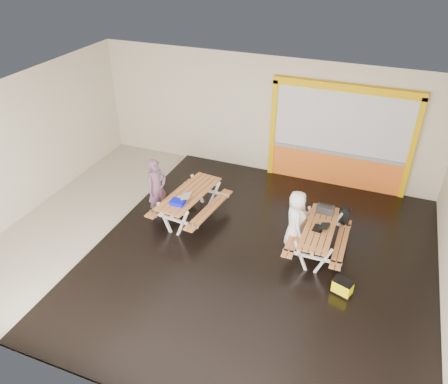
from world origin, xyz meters
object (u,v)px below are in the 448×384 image
at_px(toolbox, 325,209).
at_px(fluke_bag, 342,287).
at_px(picnic_table_left, 190,199).
at_px(laptop_left, 183,198).
at_px(blue_pouch, 178,202).
at_px(backpack, 344,214).
at_px(person_left, 157,188).
at_px(laptop_right, 320,227).
at_px(person_right, 296,220).
at_px(dark_case, 301,246).
at_px(picnic_table_right, 319,233).

bearing_deg(toolbox, fluke_bag, -67.01).
relative_size(picnic_table_left, laptop_left, 5.16).
height_order(blue_pouch, backpack, blue_pouch).
relative_size(person_left, fluke_bag, 3.43).
distance_m(laptop_left, fluke_bag, 4.19).
distance_m(picnic_table_left, laptop_right, 3.30).
bearing_deg(person_right, blue_pouch, 78.54).
height_order(dark_case, fluke_bag, fluke_bag).
xyz_separation_m(person_right, laptop_left, (-2.74, -0.22, 0.07)).
xyz_separation_m(laptop_left, backpack, (3.72, 0.99, -0.17)).
height_order(person_right, laptop_right, person_right).
bearing_deg(dark_case, person_right, 162.08).
bearing_deg(laptop_right, dark_case, 175.04).
bearing_deg(person_right, picnic_table_right, -113.65).
relative_size(person_left, blue_pouch, 4.68).
relative_size(picnic_table_right, toolbox, 4.63).
bearing_deg(fluke_bag, person_left, 166.73).
height_order(picnic_table_left, fluke_bag, picnic_table_left).
height_order(toolbox, fluke_bag, toolbox).
height_order(laptop_right, toolbox, toolbox).
bearing_deg(laptop_right, backpack, 64.47).
bearing_deg(person_right, fluke_bag, -152.32).
xyz_separation_m(person_right, backpack, (0.99, 0.77, -0.10)).
relative_size(person_right, toolbox, 3.63).
bearing_deg(fluke_bag, person_right, 138.03).
bearing_deg(backpack, dark_case, -133.26).
bearing_deg(toolbox, laptop_right, -88.34).
bearing_deg(person_right, laptop_right, -120.03).
xyz_separation_m(picnic_table_left, picnic_table_right, (3.27, -0.17, -0.04)).
bearing_deg(toolbox, picnic_table_right, -90.14).
bearing_deg(picnic_table_left, dark_case, -4.04).
relative_size(person_right, laptop_right, 4.08).
height_order(laptop_left, toolbox, toolbox).
height_order(person_left, blue_pouch, person_left).
bearing_deg(person_left, laptop_right, -67.59).
distance_m(person_left, toolbox, 4.14).
distance_m(person_right, blue_pouch, 2.80).
relative_size(person_right, dark_case, 4.00).
height_order(picnic_table_left, dark_case, picnic_table_left).
xyz_separation_m(dark_case, fluke_bag, (1.09, -1.10, 0.10)).
bearing_deg(picnic_table_left, laptop_left, -93.36).
xyz_separation_m(toolbox, dark_case, (-0.35, -0.65, -0.72)).
distance_m(backpack, fluke_bag, 2.01).
distance_m(picnic_table_left, blue_pouch, 0.62).
bearing_deg(person_left, fluke_bag, -79.83).
height_order(person_left, dark_case, person_left).
bearing_deg(blue_pouch, person_right, 8.89).
bearing_deg(fluke_bag, picnic_table_right, 123.24).
distance_m(picnic_table_right, backpack, 0.92).
distance_m(person_right, laptop_right, 0.58).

